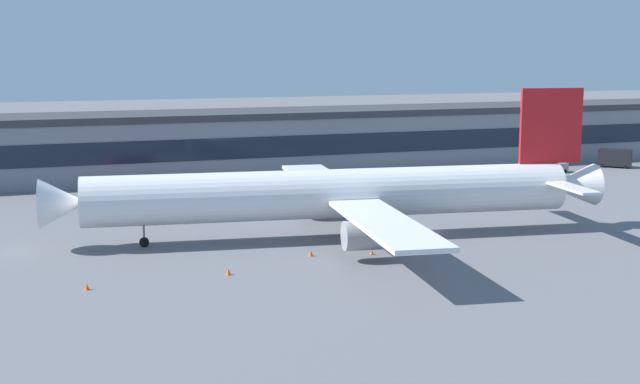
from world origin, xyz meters
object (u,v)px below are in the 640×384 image
airliner (339,194)px  belt_loader (319,179)px  traffic_cone_3 (228,272)px  traffic_cone_0 (87,287)px  traffic_cone_2 (311,253)px  pushback_tractor (554,167)px  stair_truck (614,157)px  traffic_cone_1 (372,252)px  fuel_truck (155,186)px

airliner → belt_loader: (11.60, 39.00, -4.25)m
traffic_cone_3 → belt_loader: bearing=61.2°
traffic_cone_0 → traffic_cone_3: 13.89m
traffic_cone_2 → pushback_tractor: bearing=36.4°
stair_truck → traffic_cone_0: (-102.96, -54.58, -1.66)m
pushback_tractor → stair_truck: stair_truck is taller
pushback_tractor → traffic_cone_3: pushback_tractor is taller
traffic_cone_3 → pushback_tractor: bearing=34.9°
pushback_tractor → traffic_cone_2: bearing=-143.6°
traffic_cone_0 → traffic_cone_1: (30.90, 4.04, -0.03)m
airliner → traffic_cone_2: (-6.30, -7.73, -5.04)m
traffic_cone_1 → belt_loader: bearing=76.8°
traffic_cone_0 → traffic_cone_2: traffic_cone_2 is taller
traffic_cone_2 → airliner: bearing=50.8°
airliner → belt_loader: 40.91m
traffic_cone_1 → traffic_cone_3: (-17.03, -3.21, 0.06)m
traffic_cone_3 → traffic_cone_1: bearing=10.7°
fuel_truck → traffic_cone_3: (-0.74, -48.02, -1.54)m
airliner → stair_truck: (72.35, 41.22, -3.42)m
pushback_tractor → stair_truck: size_ratio=0.81×
fuel_truck → traffic_cone_0: 51.02m
traffic_cone_0 → pushback_tractor: bearing=30.8°
fuel_truck → traffic_cone_0: fuel_truck is taller
traffic_cone_0 → belt_loader: bearing=51.1°
traffic_cone_3 → stair_truck: bearing=31.1°
stair_truck → traffic_cone_2: size_ratio=8.36×
pushback_tractor → traffic_cone_1: pushback_tractor is taller
traffic_cone_2 → traffic_cone_0: bearing=-167.0°
pushback_tractor → traffic_cone_2: 79.08m
fuel_truck → traffic_cone_1: 47.71m
pushback_tractor → traffic_cone_1: (-57.08, -48.48, -0.76)m
traffic_cone_0 → stair_truck: bearing=27.9°
traffic_cone_0 → traffic_cone_3: traffic_cone_3 is taller
traffic_cone_1 → traffic_cone_3: size_ratio=0.83×
belt_loader → traffic_cone_3: bearing=-118.8°
pushback_tractor → traffic_cone_3: bearing=-145.1°
airliner → traffic_cone_2: bearing=-129.2°
pushback_tractor → traffic_cone_3: 90.36m
traffic_cone_1 → traffic_cone_2: traffic_cone_2 is taller
airliner → traffic_cone_0: (-30.62, -13.36, -5.08)m
airliner → traffic_cone_0: size_ratio=106.70×
traffic_cone_1 → traffic_cone_2: 6.77m
fuel_truck → traffic_cone_2: (9.70, -43.23, -1.53)m
stair_truck → traffic_cone_0: size_ratio=9.41×
belt_loader → stair_truck: size_ratio=1.11×
belt_loader → fuel_truck: fuel_truck is taller
fuel_truck → traffic_cone_3: bearing=-90.9°
fuel_truck → traffic_cone_3: fuel_truck is taller
fuel_truck → traffic_cone_0: bearing=-106.6°
stair_truck → traffic_cone_3: (-89.10, -53.75, -1.63)m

